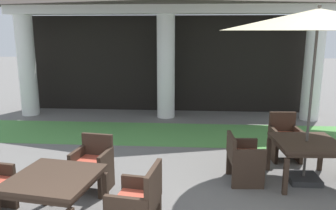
% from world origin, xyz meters
% --- Properties ---
extents(background_pavilion, '(9.46, 2.48, 4.39)m').
position_xyz_m(background_pavilion, '(0.00, 7.65, 3.34)').
color(background_pavilion, white).
rests_on(background_pavilion, ground).
extents(lawn_strip, '(11.26, 1.90, 0.01)m').
position_xyz_m(lawn_strip, '(0.00, 5.87, 0.00)').
color(lawn_strip, '#519347').
rests_on(lawn_strip, ground).
extents(patio_table_near_foreground, '(1.07, 1.07, 0.72)m').
position_xyz_m(patio_table_near_foreground, '(2.65, 3.36, 0.63)').
color(patio_table_near_foreground, '#38281E').
rests_on(patio_table_near_foreground, ground).
extents(patio_umbrella_near_foreground, '(2.99, 2.99, 2.89)m').
position_xyz_m(patio_umbrella_near_foreground, '(2.65, 3.36, 2.64)').
color(patio_umbrella_near_foreground, '#2D2D2D').
rests_on(patio_umbrella_near_foreground, ground).
extents(patio_chair_near_foreground_west, '(0.56, 0.65, 0.81)m').
position_xyz_m(patio_chair_near_foreground_west, '(1.62, 3.30, 0.40)').
color(patio_chair_near_foreground_west, '#38281E').
rests_on(patio_chair_near_foreground_west, ground).
extents(patio_chair_near_foreground_north, '(0.58, 0.60, 0.90)m').
position_xyz_m(patio_chair_near_foreground_north, '(2.60, 4.39, 0.41)').
color(patio_chair_near_foreground_north, '#38281E').
rests_on(patio_chair_near_foreground_north, ground).
extents(patio_table_mid_left, '(1.17, 1.17, 0.71)m').
position_xyz_m(patio_table_mid_left, '(-0.98, 1.75, 0.62)').
color(patio_table_mid_left, '#38281E').
rests_on(patio_table_mid_left, ground).
extents(patio_chair_mid_left_north, '(0.62, 0.61, 0.87)m').
position_xyz_m(patio_chair_mid_left_north, '(-0.81, 2.83, 0.41)').
color(patio_chair_mid_left_north, '#38281E').
rests_on(patio_chair_mid_left_north, ground).
extents(patio_chair_mid_left_east, '(0.62, 0.69, 0.95)m').
position_xyz_m(patio_chair_mid_left_east, '(0.11, 1.58, 0.44)').
color(patio_chair_mid_left_east, '#38281E').
rests_on(patio_chair_mid_left_east, ground).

